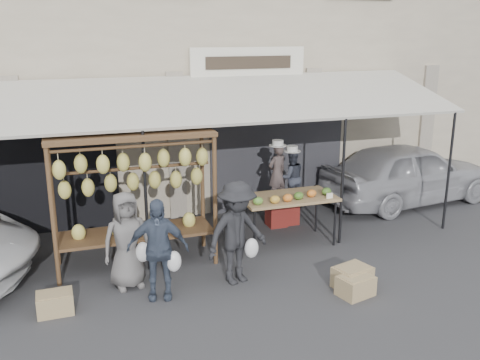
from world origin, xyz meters
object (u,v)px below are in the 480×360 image
object	(u,v)px
produce_table	(289,199)
crate_near_b	(356,286)
sedan	(408,173)
customer_left	(127,240)
crate_near_a	(352,277)
crate_far	(55,303)
vendor_right	(291,177)
banana_rack	(133,174)
customer_mid	(158,249)
vendor_left	(277,173)
customer_right	(237,233)

from	to	relation	value
produce_table	crate_near_b	bearing A→B (deg)	-85.76
produce_table	sedan	bearing A→B (deg)	21.66
customer_left	crate_near_b	xyz separation A→B (m)	(3.12, -1.36, -0.60)
produce_table	crate_near_b	distance (m)	2.25
crate_near_a	crate_far	world-z (taller)	crate_near_a
vendor_right	banana_rack	bearing A→B (deg)	20.38
banana_rack	customer_mid	distance (m)	1.46
crate_far	sedan	bearing A→B (deg)	19.24
customer_mid	vendor_left	bearing A→B (deg)	52.65
produce_table	vendor_right	xyz separation A→B (m)	(0.48, 0.97, 0.10)
customer_mid	produce_table	bearing A→B (deg)	39.69
produce_table	customer_left	world-z (taller)	customer_left
vendor_left	customer_mid	world-z (taller)	vendor_left
vendor_right	crate_near_b	size ratio (longest dim) A/B	2.27
banana_rack	customer_right	bearing A→B (deg)	-38.84
customer_left	customer_right	bearing A→B (deg)	-23.24
vendor_right	customer_right	bearing A→B (deg)	52.00
crate_near_a	sedan	distance (m)	4.67
crate_near_a	customer_right	bearing A→B (deg)	155.39
crate_near_a	sedan	bearing A→B (deg)	44.94
customer_mid	sedan	distance (m)	6.66
customer_right	banana_rack	bearing A→B (deg)	123.67
sedan	crate_near_b	bearing A→B (deg)	129.15
customer_left	sedan	world-z (taller)	customer_left
banana_rack	crate_near_a	size ratio (longest dim) A/B	4.85
customer_right	crate_far	bearing A→B (deg)	164.61
customer_right	crate_near_a	distance (m)	1.88
vendor_right	crate_near_b	world-z (taller)	vendor_right
banana_rack	sedan	distance (m)	6.48
produce_table	customer_left	size ratio (longest dim) A/B	1.13
banana_rack	customer_left	world-z (taller)	banana_rack
produce_table	vendor_right	size ratio (longest dim) A/B	1.51
customer_right	crate_far	distance (m)	2.76
vendor_left	crate_far	distance (m)	4.83
customer_left	crate_near_a	bearing A→B (deg)	-28.97
customer_mid	crate_near_a	bearing A→B (deg)	1.46
banana_rack	customer_left	xyz separation A→B (m)	(-0.23, -0.72, -0.82)
crate_near_a	customer_left	bearing A→B (deg)	160.77
customer_left	sedan	xyz separation A→B (m)	(6.49, 2.16, -0.05)
produce_table	vendor_left	world-z (taller)	vendor_left
crate_near_a	sedan	xyz separation A→B (m)	(3.28, 3.28, 0.54)
customer_right	crate_near_a	world-z (taller)	customer_right
produce_table	vendor_right	bearing A→B (deg)	63.97
banana_rack	vendor_left	bearing A→B (deg)	18.83
vendor_left	customer_right	xyz separation A→B (m)	(-1.52, -2.09, -0.28)
customer_left	crate_far	world-z (taller)	customer_left
produce_table	customer_right	distance (m)	1.78
customer_right	customer_mid	bearing A→B (deg)	167.04
vendor_left	crate_far	bearing A→B (deg)	7.90
produce_table	customer_mid	xyz separation A→B (m)	(-2.59, -1.24, -0.12)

